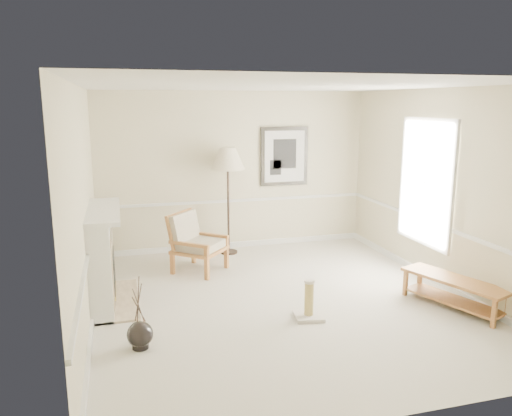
{
  "coord_description": "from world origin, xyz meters",
  "views": [
    {
      "loc": [
        -2.07,
        -6.16,
        2.69
      ],
      "look_at": [
        -0.16,
        0.7,
        1.18
      ],
      "focal_mm": 35.0,
      "sensor_mm": 36.0,
      "label": 1
    }
  ],
  "objects_px": {
    "armchair": "(194,240)",
    "scratching_post": "(309,306)",
    "floor_lamp": "(228,162)",
    "bench": "(454,288)",
    "floor_vase": "(140,335)"
  },
  "relations": [
    {
      "from": "armchair",
      "to": "floor_vase",
      "type": "bearing_deg",
      "value": -161.04
    },
    {
      "from": "armchair",
      "to": "floor_lamp",
      "type": "distance_m",
      "value": 1.58
    },
    {
      "from": "armchair",
      "to": "scratching_post",
      "type": "height_order",
      "value": "armchair"
    },
    {
      "from": "bench",
      "to": "scratching_post",
      "type": "xyz_separation_m",
      "value": [
        -1.98,
        0.21,
        -0.11
      ]
    },
    {
      "from": "floor_lamp",
      "to": "bench",
      "type": "height_order",
      "value": "floor_lamp"
    },
    {
      "from": "armchair",
      "to": "bench",
      "type": "distance_m",
      "value": 3.96
    },
    {
      "from": "armchair",
      "to": "bench",
      "type": "bearing_deg",
      "value": -87.77
    },
    {
      "from": "floor_vase",
      "to": "armchair",
      "type": "bearing_deg",
      "value": 68.47
    },
    {
      "from": "armchair",
      "to": "floor_lamp",
      "type": "relative_size",
      "value": 0.55
    },
    {
      "from": "floor_lamp",
      "to": "scratching_post",
      "type": "height_order",
      "value": "floor_lamp"
    },
    {
      "from": "armchair",
      "to": "scratching_post",
      "type": "relative_size",
      "value": 2.08
    },
    {
      "from": "floor_vase",
      "to": "armchair",
      "type": "relative_size",
      "value": 0.81
    },
    {
      "from": "floor_lamp",
      "to": "bench",
      "type": "distance_m",
      "value": 4.23
    },
    {
      "from": "floor_lamp",
      "to": "floor_vase",
      "type": "bearing_deg",
      "value": -117.94
    },
    {
      "from": "floor_vase",
      "to": "floor_lamp",
      "type": "distance_m",
      "value": 4.0
    }
  ]
}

